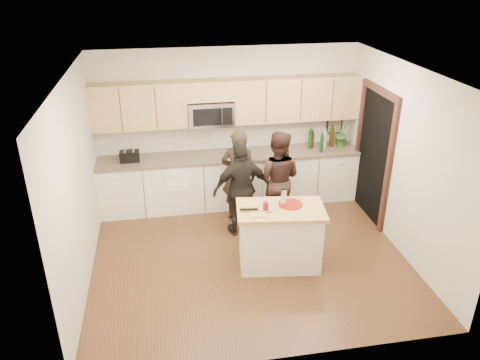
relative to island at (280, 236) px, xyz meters
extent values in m
plane|color=#52311C|center=(-0.39, 0.27, -0.45)|extent=(4.50, 4.50, 0.00)
cube|color=beige|center=(-0.39, 2.27, 0.90)|extent=(4.50, 0.02, 2.70)
cube|color=beige|center=(-0.39, -1.73, 0.90)|extent=(4.50, 0.02, 2.70)
cube|color=beige|center=(-2.64, 0.27, 0.90)|extent=(0.02, 4.00, 2.70)
cube|color=beige|center=(1.86, 0.27, 0.90)|extent=(0.02, 4.00, 2.70)
cube|color=white|center=(-0.39, 0.27, 2.25)|extent=(4.50, 4.00, 0.02)
cube|color=silver|center=(-0.39, 1.96, 0.00)|extent=(4.50, 0.62, 0.90)
cube|color=#735E4C|center=(-0.39, 1.95, 0.47)|extent=(4.50, 0.66, 0.04)
cube|color=tan|center=(-1.86, 2.10, 1.37)|extent=(1.55, 0.33, 0.75)
cube|color=tan|center=(0.78, 2.10, 1.37)|extent=(2.17, 0.33, 0.75)
cube|color=tan|center=(-0.70, 2.10, 1.58)|extent=(0.78, 0.33, 0.33)
cube|color=silver|center=(-0.70, 2.07, 1.20)|extent=(0.76, 0.40, 0.40)
cube|color=black|center=(-0.78, 1.86, 1.20)|extent=(0.47, 0.01, 0.29)
cube|color=black|center=(-0.45, 1.86, 1.20)|extent=(0.17, 0.01, 0.29)
cube|color=black|center=(1.85, 1.17, 0.60)|extent=(0.02, 1.05, 2.10)
cube|color=#321913|center=(1.83, 0.59, 0.60)|extent=(0.06, 0.10, 2.10)
cube|color=#321913|center=(1.83, 1.74, 0.60)|extent=(0.06, 0.10, 2.10)
cube|color=#321913|center=(1.83, 1.17, 1.70)|extent=(0.06, 1.25, 0.10)
cube|color=black|center=(1.56, 2.25, 0.83)|extent=(0.30, 0.03, 0.38)
cube|color=tan|center=(1.56, 2.24, 0.83)|extent=(0.24, 0.00, 0.32)
cube|color=white|center=(-1.34, 1.64, 0.25)|extent=(0.34, 0.01, 0.48)
cube|color=white|center=(-1.34, 1.94, 0.48)|extent=(0.34, 0.60, 0.01)
cube|color=silver|center=(0.00, 0.00, -0.03)|extent=(1.18, 0.78, 0.85)
cube|color=tan|center=(0.00, 0.00, 0.42)|extent=(1.28, 0.85, 0.05)
cylinder|color=maroon|center=(0.16, 0.08, 0.45)|extent=(0.34, 0.34, 0.02)
cube|color=silver|center=(0.05, 0.06, 0.58)|extent=(0.07, 0.06, 0.24)
cube|color=black|center=(0.05, 0.06, 0.71)|extent=(0.08, 0.07, 0.02)
cylinder|color=maroon|center=(-0.21, 0.00, 0.50)|extent=(0.08, 0.08, 0.11)
cube|color=tan|center=(-0.35, -0.13, 0.46)|extent=(0.25, 0.18, 0.02)
cube|color=black|center=(-0.44, -0.01, 0.47)|extent=(0.25, 0.06, 0.02)
cube|color=silver|center=(-0.25, -0.08, 0.47)|extent=(0.20, 0.05, 0.01)
cube|color=black|center=(-2.08, 1.94, 0.58)|extent=(0.32, 0.19, 0.18)
cube|color=silver|center=(-2.15, 1.94, 0.67)|extent=(0.03, 0.14, 0.00)
cube|color=silver|center=(-2.01, 1.94, 0.67)|extent=(0.03, 0.14, 0.00)
cylinder|color=black|center=(1.04, 1.99, 0.67)|extent=(0.07, 0.07, 0.37)
cylinder|color=#361B09|center=(1.08, 2.03, 0.65)|extent=(0.07, 0.07, 0.33)
cylinder|color=tan|center=(1.31, 1.99, 0.66)|extent=(0.07, 0.07, 0.34)
cylinder|color=black|center=(1.45, 2.04, 0.68)|extent=(0.08, 0.08, 0.38)
cylinder|color=#361B09|center=(1.45, 2.00, 0.66)|extent=(0.06, 0.06, 0.34)
cylinder|color=tan|center=(1.52, 2.11, 0.64)|extent=(0.07, 0.07, 0.31)
cylinder|color=black|center=(1.17, 1.77, 0.67)|extent=(0.06, 0.06, 0.37)
imported|color=#39702D|center=(1.62, 1.99, 0.73)|extent=(0.34, 0.31, 0.49)
imported|color=black|center=(-0.34, 1.40, 0.33)|extent=(0.66, 0.54, 1.57)
imported|color=black|center=(0.23, 1.13, 0.35)|extent=(0.96, 0.87, 1.60)
imported|color=black|center=(-0.38, 0.94, 0.32)|extent=(0.96, 0.54, 1.54)
camera|label=1|loc=(-1.51, -5.41, 3.51)|focal=35.00mm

